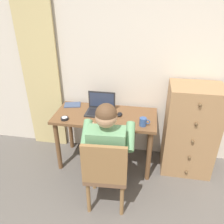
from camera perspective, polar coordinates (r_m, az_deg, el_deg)
wall_back at (r=2.81m, az=10.49°, el=11.35°), size 4.80×0.05×2.50m
curtain_panel at (r=3.14m, az=-17.58°, el=8.70°), size 0.50×0.03×2.13m
desk at (r=2.78m, az=-1.67°, el=-2.70°), size 1.24×0.58×0.72m
dresser at (r=2.88m, az=19.22°, el=-4.39°), size 0.59×0.48×1.14m
chair at (r=2.28m, az=-1.58°, el=-14.85°), size 0.45×0.43×0.87m
person_seated at (r=2.30m, az=-1.01°, el=-8.46°), size 0.55×0.60×1.19m
laptop at (r=2.77m, az=-2.95°, el=0.97°), size 0.34×0.25×0.24m
computer_mouse at (r=2.70m, az=1.97°, el=-0.59°), size 0.06×0.10×0.03m
desk_clock at (r=2.68m, az=-11.97°, el=-1.61°), size 0.09×0.09×0.03m
notebook_pad at (r=3.00m, az=-10.03°, el=1.82°), size 0.24×0.20×0.01m
coffee_mug at (r=2.51m, az=7.96°, el=-2.50°), size 0.12×0.08×0.09m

